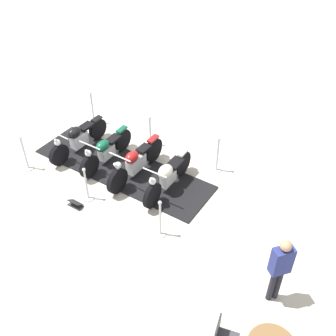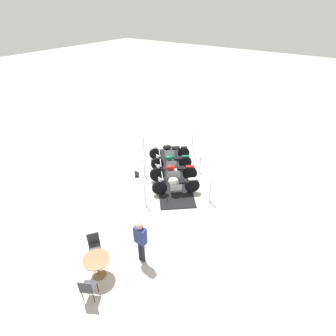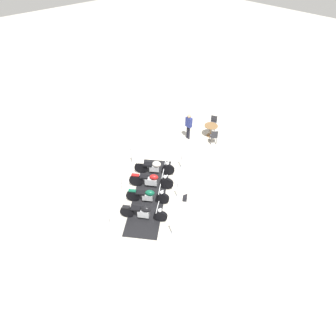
{
  "view_description": "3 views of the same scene",
  "coord_description": "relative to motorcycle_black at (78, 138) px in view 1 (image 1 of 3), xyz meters",
  "views": [
    {
      "loc": [
        -8.86,
        1.28,
        7.36
      ],
      "look_at": [
        -1.38,
        -0.95,
        0.91
      ],
      "focal_mm": 43.42,
      "sensor_mm": 36.0,
      "label": 1
    },
    {
      "loc": [
        -9.25,
        -6.24,
        7.61
      ],
      "look_at": [
        -0.88,
        -0.35,
        0.99
      ],
      "focal_mm": 28.1,
      "sensor_mm": 36.0,
      "label": 2
    },
    {
      "loc": [
        5.88,
        7.82,
        10.65
      ],
      "look_at": [
        -1.64,
        -0.4,
        0.56
      ],
      "focal_mm": 29.96,
      "sensor_mm": 36.0,
      "label": 3
    }
  ],
  "objects": [
    {
      "name": "ground_plane",
      "position": [
        -1.17,
        -1.03,
        -0.48
      ],
      "size": [
        80.0,
        80.0,
        0.0
      ],
      "primitive_type": "plane",
      "color": "beige"
    },
    {
      "name": "display_platform",
      "position": [
        -1.17,
        -1.03,
        -0.46
      ],
      "size": [
        5.07,
        4.64,
        0.04
      ],
      "primitive_type": "cube",
      "rotation": [
        0.0,
        0.0,
        -2.44
      ],
      "color": "black",
      "rests_on": "ground_plane"
    },
    {
      "name": "motorcycle_black",
      "position": [
        0.0,
        0.0,
        0.0
      ],
      "size": [
        1.5,
        1.84,
        0.95
      ],
      "rotation": [
        0.0,
        0.0,
        -4.04
      ],
      "color": "black",
      "rests_on": "display_platform"
    },
    {
      "name": "motorcycle_forest",
      "position": [
        -0.79,
        -0.68,
        -0.01
      ],
      "size": [
        1.5,
        1.71,
        0.98
      ],
      "rotation": [
        0.0,
        0.0,
        -4.0
      ],
      "color": "black",
      "rests_on": "display_platform"
    },
    {
      "name": "motorcycle_maroon",
      "position": [
        -1.59,
        -1.35,
        0.01
      ],
      "size": [
        1.58,
        1.88,
        1.04
      ],
      "rotation": [
        0.0,
        0.0,
        -4.02
      ],
      "color": "black",
      "rests_on": "display_platform"
    },
    {
      "name": "motorcycle_cream",
      "position": [
        -2.38,
        -2.02,
        0.02
      ],
      "size": [
        1.54,
        1.72,
        1.01
      ],
      "rotation": [
        0.0,
        0.0,
        -3.99
      ],
      "color": "black",
      "rests_on": "display_platform"
    },
    {
      "name": "stanchion_right_front",
      "position": [
        -0.36,
        1.51,
        -0.13
      ],
      "size": [
        0.32,
        0.32,
        1.09
      ],
      "color": "silver",
      "rests_on": "ground_plane"
    },
    {
      "name": "stanchion_right_rear",
      "position": [
        -3.81,
        -1.42,
        -0.09
      ],
      "size": [
        0.28,
        0.28,
        1.08
      ],
      "color": "silver",
      "rests_on": "ground_plane"
    },
    {
      "name": "stanchion_left_mid",
      "position": [
        -0.26,
        -2.11,
        -0.18
      ],
      "size": [
        0.35,
        0.35,
        1.01
      ],
      "color": "silver",
      "rests_on": "ground_plane"
    },
    {
      "name": "stanchion_right_mid",
      "position": [
        -2.09,
        0.04,
        -0.14
      ],
      "size": [
        0.31,
        0.31,
        1.01
      ],
      "color": "silver",
      "rests_on": "ground_plane"
    },
    {
      "name": "stanchion_left_rear",
      "position": [
        -1.98,
        -3.58,
        -0.07
      ],
      "size": [
        0.29,
        0.29,
        1.12
      ],
      "color": "silver",
      "rests_on": "ground_plane"
    },
    {
      "name": "stanchion_left_front",
      "position": [
        1.47,
        -0.65,
        -0.15
      ],
      "size": [
        0.36,
        0.36,
        1.11
      ],
      "color": "silver",
      "rests_on": "ground_plane"
    },
    {
      "name": "info_placard",
      "position": [
        -2.29,
        0.4,
        -0.42
      ],
      "size": [
        0.43,
        0.41,
        0.21
      ],
      "rotation": [
        0.0,
        0.0,
        0.7
      ],
      "color": "#333338",
      "rests_on": "ground_plane"
    },
    {
      "name": "bystander_person",
      "position": [
        -6.1,
        -3.14,
        0.56
      ],
      "size": [
        0.23,
        0.4,
        1.74
      ],
      "rotation": [
        0.0,
        0.0,
        0.02
      ],
      "color": "#23232D",
      "rests_on": "ground_plane"
    }
  ]
}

